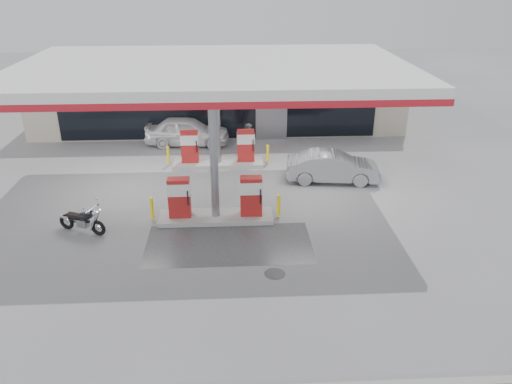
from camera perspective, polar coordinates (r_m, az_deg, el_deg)
ground at (r=18.23m, az=-4.70°, el=-6.00°), size 90.00×90.00×0.00m
wet_patch at (r=18.22m, az=-3.12°, el=-5.96°), size 6.00×3.00×0.00m
drain_cover at (r=16.58m, az=2.16°, el=-9.32°), size 0.70×0.70×0.01m
store_building at (r=32.47m, az=-4.19°, el=11.58°), size 22.00×8.22×4.00m
canopy at (r=21.10m, az=-4.90°, el=13.60°), size 16.00×10.02×5.51m
pump_island_near at (r=19.67m, az=-4.64°, el=-1.26°), size 5.14×1.30×1.78m
pump_island_far at (r=25.21m, az=-4.36°, el=4.67°), size 5.14×1.30×1.78m
parked_motorcycle at (r=19.85m, az=-19.21°, el=-3.17°), size 1.95×1.11×1.06m
sedan_white at (r=28.31m, az=-7.86°, el=6.92°), size 4.76×2.20×1.58m
attendant at (r=26.09m, az=-0.84°, el=5.91°), size 0.95×1.07×1.83m
hatchback_silver at (r=23.43m, az=8.77°, el=2.87°), size 4.44×1.98×1.41m
parked_car_left at (r=31.74m, az=-16.16°, el=7.91°), size 5.07×3.13×1.37m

